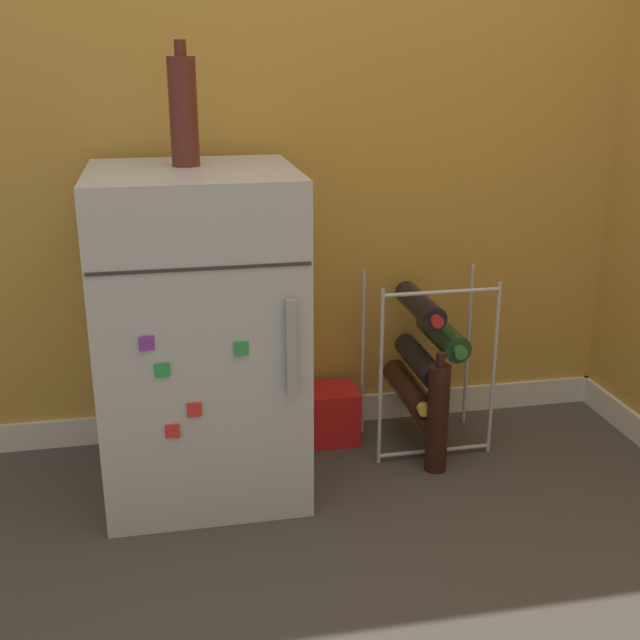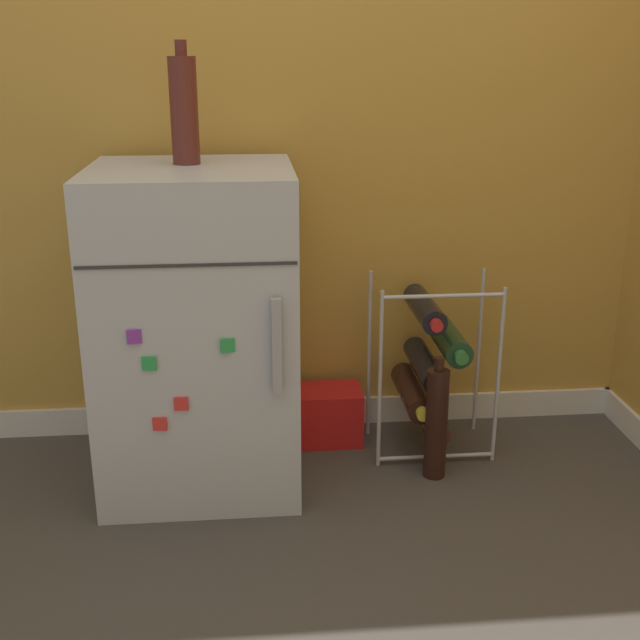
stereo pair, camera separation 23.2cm
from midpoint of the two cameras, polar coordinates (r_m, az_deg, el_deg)
The scene contains 7 objects.
ground_plane at distance 2.14m, azimuth 2.21°, elevation -15.34°, with size 14.00×14.00×0.00m, color #423D38.
wall_back at distance 2.49m, azimuth -1.57°, elevation 19.70°, with size 6.83×0.07×2.50m.
mini_fridge at distance 2.25m, azimuth -11.49°, elevation -1.02°, with size 0.54×0.55×0.90m.
wine_rack at distance 2.49m, azimuth 4.74°, elevation -2.93°, with size 0.37×0.33×0.55m.
soda_box at distance 2.58m, azimuth -2.20°, elevation -6.79°, with size 0.20×0.15×0.18m.
fridge_top_bottle at distance 2.19m, azimuth -12.80°, elevation 14.31°, with size 0.07×0.07×0.32m.
loose_bottle_floor at distance 2.37m, azimuth 5.59°, elevation -6.97°, with size 0.07×0.07×0.37m.
Camera 1 is at (-0.54, -1.70, 1.20)m, focal length 45.00 mm.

